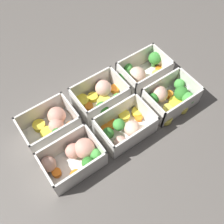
{
  "coord_description": "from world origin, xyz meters",
  "views": [
    {
      "loc": [
        -0.22,
        -0.31,
        0.62
      ],
      "look_at": [
        0.0,
        0.0,
        0.02
      ],
      "focal_mm": 42.0,
      "sensor_mm": 36.0,
      "label": 1
    }
  ],
  "objects_px": {
    "container_near_left": "(74,157)",
    "container_far_right": "(141,72)",
    "container_near_center": "(124,128)",
    "container_far_center": "(101,97)",
    "container_near_right": "(171,97)",
    "container_far_left": "(52,125)"
  },
  "relations": [
    {
      "from": "container_near_left",
      "to": "container_far_center",
      "type": "bearing_deg",
      "value": 36.07
    },
    {
      "from": "container_near_left",
      "to": "container_far_center",
      "type": "distance_m",
      "value": 0.19
    },
    {
      "from": "container_near_right",
      "to": "container_far_center",
      "type": "xyz_separation_m",
      "value": [
        -0.16,
        0.11,
        -0.0
      ]
    },
    {
      "from": "container_near_left",
      "to": "container_far_left",
      "type": "distance_m",
      "value": 0.11
    },
    {
      "from": "container_near_center",
      "to": "container_far_left",
      "type": "height_order",
      "value": "same"
    },
    {
      "from": "container_near_center",
      "to": "container_far_left",
      "type": "xyz_separation_m",
      "value": [
        -0.15,
        0.12,
        -0.0
      ]
    },
    {
      "from": "container_near_right",
      "to": "container_far_left",
      "type": "xyz_separation_m",
      "value": [
        -0.31,
        0.11,
        -0.0
      ]
    },
    {
      "from": "container_near_left",
      "to": "container_far_right",
      "type": "xyz_separation_m",
      "value": [
        0.3,
        0.12,
        0.0
      ]
    },
    {
      "from": "container_far_center",
      "to": "container_far_right",
      "type": "distance_m",
      "value": 0.14
    },
    {
      "from": "container_near_left",
      "to": "container_near_right",
      "type": "distance_m",
      "value": 0.31
    },
    {
      "from": "container_near_right",
      "to": "container_far_center",
      "type": "distance_m",
      "value": 0.19
    },
    {
      "from": "container_near_left",
      "to": "container_near_center",
      "type": "distance_m",
      "value": 0.15
    },
    {
      "from": "container_far_left",
      "to": "container_far_right",
      "type": "bearing_deg",
      "value": 0.94
    },
    {
      "from": "container_near_left",
      "to": "container_near_right",
      "type": "height_order",
      "value": "same"
    },
    {
      "from": "container_near_left",
      "to": "container_far_center",
      "type": "relative_size",
      "value": 1.02
    },
    {
      "from": "container_near_center",
      "to": "container_far_center",
      "type": "xyz_separation_m",
      "value": [
        0.01,
        0.12,
        0.0
      ]
    },
    {
      "from": "container_near_center",
      "to": "container_far_center",
      "type": "bearing_deg",
      "value": 86.06
    },
    {
      "from": "container_near_left",
      "to": "container_far_left",
      "type": "relative_size",
      "value": 1.05
    },
    {
      "from": "container_far_center",
      "to": "container_near_right",
      "type": "bearing_deg",
      "value": -36.44
    },
    {
      "from": "container_near_center",
      "to": "container_far_right",
      "type": "height_order",
      "value": "same"
    },
    {
      "from": "container_far_center",
      "to": "container_far_right",
      "type": "relative_size",
      "value": 0.94
    },
    {
      "from": "container_near_center",
      "to": "container_near_right",
      "type": "xyz_separation_m",
      "value": [
        0.16,
        0.0,
        0.0
      ]
    }
  ]
}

